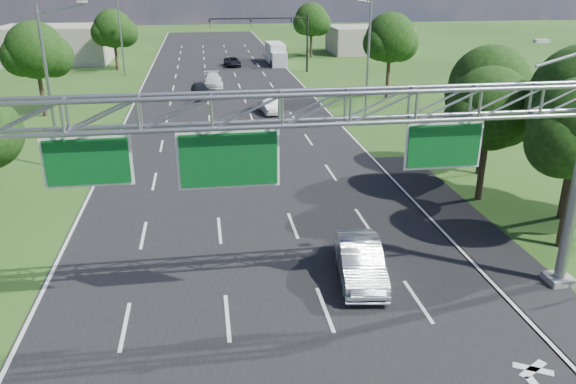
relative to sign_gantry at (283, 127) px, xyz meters
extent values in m
plane|color=#254514|center=(-0.33, 18.00, -6.89)|extent=(220.00, 220.00, 0.00)
cube|color=black|center=(-0.33, 18.00, -6.89)|extent=(18.00, 180.00, 0.02)
cube|color=black|center=(9.87, 2.00, -6.89)|extent=(3.00, 30.00, 0.02)
cube|color=gray|center=(11.17, 0.00, -6.74)|extent=(1.00, 1.00, 0.30)
cylinder|color=gray|center=(11.17, 0.00, -2.89)|extent=(0.44, 0.44, 8.00)
cylinder|color=gray|center=(9.97, 0.00, 2.11)|extent=(2.54, 0.12, 0.79)
cube|color=beige|center=(8.77, 0.00, 2.61)|extent=(0.50, 0.22, 0.12)
cube|color=white|center=(-6.33, -0.02, -0.89)|extent=(2.80, 0.05, 1.70)
cube|color=#0A501D|center=(-6.33, -0.08, -0.89)|extent=(2.62, 0.05, 1.52)
cube|color=white|center=(-1.83, -0.02, -1.04)|extent=(3.40, 0.05, 2.00)
cube|color=#0A501D|center=(-1.83, -0.08, -1.04)|extent=(3.22, 0.05, 1.82)
cube|color=white|center=(5.67, -0.02, -0.89)|extent=(2.80, 0.05, 1.70)
cube|color=#0A501D|center=(5.67, -0.08, -0.89)|extent=(2.62, 0.05, 1.52)
cylinder|color=black|center=(10.67, 53.00, -3.39)|extent=(0.24, 0.24, 7.00)
cylinder|color=black|center=(4.67, 53.00, -0.29)|extent=(12.00, 0.18, 0.18)
imported|color=black|center=(-1.33, 53.00, -0.84)|extent=(0.18, 0.22, 1.10)
imported|color=black|center=(3.67, 53.00, -0.84)|extent=(0.18, 0.22, 1.10)
imported|color=black|center=(8.67, 53.00, -0.84)|extent=(0.18, 0.22, 1.10)
cylinder|color=gray|center=(-11.83, 18.00, -1.89)|extent=(0.20, 0.20, 10.00)
cylinder|color=gray|center=(-10.53, 18.00, 2.81)|extent=(2.78, 0.12, 0.60)
cube|color=beige|center=(-9.23, 18.00, 3.21)|extent=(0.55, 0.22, 0.12)
cylinder|color=gray|center=(-11.83, 53.00, -1.89)|extent=(0.20, 0.20, 10.00)
cylinder|color=gray|center=(11.17, 28.00, -1.89)|extent=(0.20, 0.20, 10.00)
cylinder|color=gray|center=(9.87, 28.00, 2.81)|extent=(2.78, 0.12, 0.60)
cylinder|color=#2D2116|center=(13.17, 3.00, -5.02)|extent=(0.36, 0.36, 3.74)
sphere|color=black|center=(12.18, 2.70, -1.83)|extent=(3.08, 3.08, 3.08)
cylinder|color=#2D2116|center=(15.17, 6.00, -4.80)|extent=(0.36, 0.36, 4.18)
sphere|color=black|center=(14.04, 5.70, -1.21)|extent=(3.50, 3.50, 3.50)
cylinder|color=#2D2116|center=(12.17, 9.00, -5.24)|extent=(0.36, 0.36, 3.30)
sphere|color=black|center=(12.17, 9.00, -1.83)|extent=(4.40, 4.40, 4.40)
sphere|color=black|center=(13.27, 9.40, -2.38)|extent=(3.30, 3.30, 3.30)
sphere|color=black|center=(11.18, 8.70, -2.27)|extent=(3.08, 3.08, 3.08)
cylinder|color=#2D2116|center=(14.17, 13.00, -5.13)|extent=(0.36, 0.36, 3.52)
sphere|color=black|center=(14.17, 13.00, -1.45)|extent=(4.80, 4.80, 4.80)
sphere|color=black|center=(15.37, 13.40, -2.05)|extent=(3.60, 3.60, 3.60)
sphere|color=black|center=(13.09, 12.70, -1.93)|extent=(3.36, 3.36, 3.36)
cylinder|color=#2D2116|center=(-16.33, 33.00, -5.02)|extent=(0.36, 0.36, 3.74)
sphere|color=black|center=(-16.33, 33.00, -1.23)|extent=(4.80, 4.80, 4.80)
sphere|color=black|center=(-15.13, 33.40, -1.83)|extent=(3.60, 3.60, 3.60)
sphere|color=black|center=(-17.41, 32.70, -1.71)|extent=(3.36, 3.36, 3.36)
cylinder|color=#2D2116|center=(-13.33, 58.00, -5.24)|extent=(0.36, 0.36, 3.30)
sphere|color=black|center=(-13.33, 58.00, -1.67)|extent=(4.80, 4.80, 4.80)
sphere|color=black|center=(-12.13, 58.40, -2.27)|extent=(3.60, 3.60, 3.60)
sphere|color=black|center=(-14.41, 57.70, -2.15)|extent=(3.36, 3.36, 3.36)
cylinder|color=#2D2116|center=(15.67, 36.00, -4.91)|extent=(0.36, 0.36, 3.96)
sphere|color=black|center=(15.67, 36.00, -1.01)|extent=(4.80, 4.80, 4.80)
sphere|color=black|center=(16.87, 36.40, -1.61)|extent=(3.60, 3.60, 3.60)
sphere|color=black|center=(14.59, 35.70, -1.49)|extent=(3.36, 3.36, 3.36)
cylinder|color=#2D2116|center=(13.67, 66.00, -5.13)|extent=(0.36, 0.36, 3.52)
sphere|color=black|center=(13.67, 66.00, -1.45)|extent=(4.80, 4.80, 4.80)
sphere|color=black|center=(14.87, 66.40, -2.05)|extent=(3.60, 3.60, 3.60)
sphere|color=black|center=(12.59, 65.70, -1.93)|extent=(3.36, 3.36, 3.36)
cube|color=gray|center=(-22.33, 66.00, -4.39)|extent=(14.00, 10.00, 5.00)
cube|color=gray|center=(23.67, 70.00, -4.89)|extent=(12.00, 9.00, 4.00)
imported|color=silver|center=(3.33, 1.54, -6.10)|extent=(2.29, 4.99, 1.58)
imported|color=white|center=(-1.42, 44.73, -6.18)|extent=(2.15, 4.96, 1.42)
imported|color=black|center=(1.58, 59.02, -6.30)|extent=(2.28, 4.41, 1.19)
imported|color=black|center=(-2.83, 38.73, -6.15)|extent=(2.05, 4.48, 1.49)
imported|color=silver|center=(3.26, 31.30, -6.21)|extent=(1.93, 4.28, 1.36)
cube|color=silver|center=(7.67, 61.06, -5.44)|extent=(2.32, 5.37, 2.65)
cube|color=silver|center=(7.67, 57.35, -5.92)|extent=(2.10, 2.02, 1.94)
cylinder|color=black|center=(6.70, 57.53, -6.45)|extent=(0.31, 0.88, 0.88)
cylinder|color=black|center=(8.64, 57.53, -6.45)|extent=(0.31, 0.88, 0.88)
cylinder|color=black|center=(6.70, 62.82, -6.45)|extent=(0.31, 0.88, 0.88)
cylinder|color=black|center=(8.64, 62.82, -6.45)|extent=(0.31, 0.88, 0.88)
camera|label=1|loc=(-2.56, -17.85, 4.69)|focal=35.00mm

